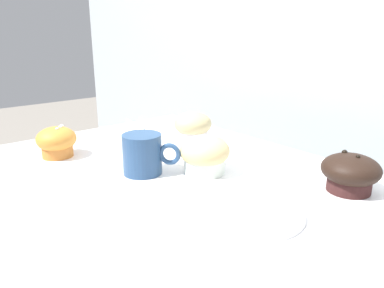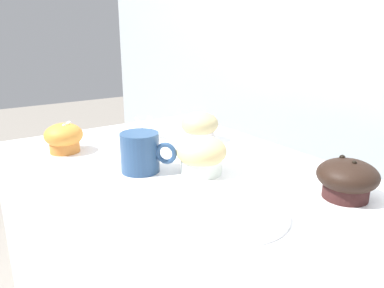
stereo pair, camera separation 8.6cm
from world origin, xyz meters
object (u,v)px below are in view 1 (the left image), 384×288
Objects in this scene: muffin_front_left at (57,142)px; coffee_cup at (143,153)px; muffin_back_left at (193,126)px; muffin_front_center at (203,154)px; muffin_back_right at (350,172)px; serving_plate at (247,211)px.

coffee_cup is (0.23, 0.10, 0.01)m from muffin_front_left.
muffin_front_left is (-0.11, -0.34, -0.00)m from muffin_back_left.
muffin_front_left is at bearing -156.19° from coffee_cup.
muffin_front_center is 0.13m from coffee_cup.
muffin_back_left is 1.09× the size of muffin_front_left.
muffin_front_center is 1.05× the size of muffin_back_left.
muffin_back_left is at bearing -178.46° from muffin_back_right.
muffin_front_center is at bearing 33.59° from muffin_front_left.
coffee_cup is (-0.08, -0.10, 0.00)m from muffin_front_center.
muffin_back_left is at bearing 72.37° from muffin_front_left.
muffin_front_left is at bearing -107.63° from muffin_back_left.
muffin_front_center reaches higher than muffin_back_right.
muffin_back_right is at bearing 37.19° from coffee_cup.
muffin_back_right is 1.16× the size of muffin_front_left.
muffin_back_right reaches higher than serving_plate.
coffee_cup is at bearing -142.81° from muffin_back_right.
muffin_back_right is 0.66m from muffin_front_left.
serving_plate is (0.50, 0.13, -0.03)m from muffin_front_left.
serving_plate is at bearing -105.82° from muffin_back_right.
muffin_front_left is 0.25m from coffee_cup.
serving_plate is at bearing 6.84° from coffee_cup.
muffin_front_center is 0.56× the size of serving_plate.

